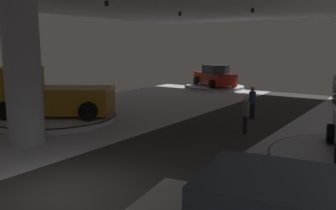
{
  "coord_description": "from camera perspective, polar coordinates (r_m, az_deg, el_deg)",
  "views": [
    {
      "loc": [
        6.67,
        -5.27,
        3.62
      ],
      "look_at": [
        -0.7,
        5.51,
        1.4
      ],
      "focal_mm": 38.07,
      "sensor_mm": 36.0,
      "label": 1
    }
  ],
  "objects": [
    {
      "name": "display_platform_deep_left",
      "position": [
        29.57,
        7.43,
        2.83
      ],
      "size": [
        4.93,
        4.93,
        0.27
      ],
      "color": "silver",
      "rests_on": "ground"
    },
    {
      "name": "visitor_walking_far",
      "position": [
        14.85,
        12.3,
        -1.11
      ],
      "size": [
        0.32,
        0.32,
        1.59
      ],
      "color": "black",
      "rests_on": "ground"
    },
    {
      "name": "pickup_truck_mid_left",
      "position": [
        17.79,
        -18.59,
        1.4
      ],
      "size": [
        5.6,
        4.65,
        2.3
      ],
      "color": "#B77519",
      "rests_on": "display_platform_mid_left"
    },
    {
      "name": "visitor_walking_near",
      "position": [
        17.85,
        13.34,
        0.64
      ],
      "size": [
        0.32,
        0.32,
        1.59
      ],
      "color": "black",
      "rests_on": "ground"
    },
    {
      "name": "display_car_deep_left",
      "position": [
        29.45,
        7.49,
        4.53
      ],
      "size": [
        4.47,
        3.89,
        1.71
      ],
      "color": "maroon",
      "rests_on": "display_platform_deep_left"
    },
    {
      "name": "ground",
      "position": [
        9.25,
        -16.41,
        -13.96
      ],
      "size": [
        24.0,
        44.0,
        0.06
      ],
      "color": "silver"
    },
    {
      "name": "display_platform_mid_left",
      "position": [
        17.86,
        -17.44,
        -1.97
      ],
      "size": [
        5.68,
        5.68,
        0.29
      ],
      "color": "silver",
      "rests_on": "ground"
    },
    {
      "name": "column_left",
      "position": [
        13.89,
        -22.24,
        5.34
      ],
      "size": [
        1.29,
        1.29,
        5.5
      ],
      "color": "#ADADB2",
      "rests_on": "ground"
    }
  ]
}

